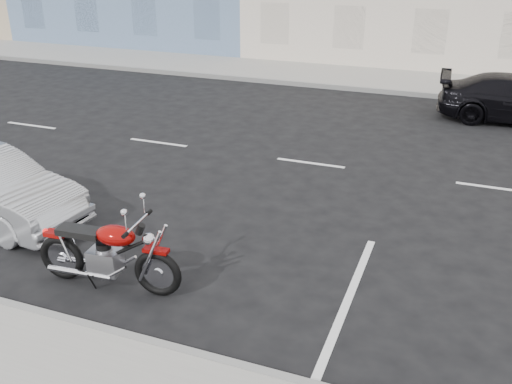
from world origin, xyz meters
TOP-DOWN VIEW (x-y plane):
  - ground at (0.00, 0.00)m, footprint 120.00×120.00m
  - sidewalk_far at (-5.00, 8.70)m, footprint 80.00×3.40m
  - curb_far at (-5.00, 7.00)m, footprint 80.00×0.12m
  - motorcycle at (-2.56, -5.89)m, footprint 2.30×0.76m

SIDE VIEW (x-z plane):
  - ground at x=0.00m, z-range 0.00..0.00m
  - sidewalk_far at x=-5.00m, z-range 0.00..0.15m
  - curb_far at x=-5.00m, z-range 0.00..0.16m
  - motorcycle at x=-2.56m, z-range -0.05..1.10m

